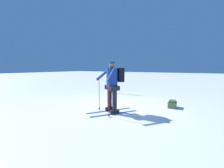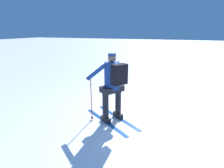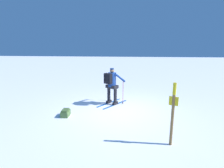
# 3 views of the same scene
# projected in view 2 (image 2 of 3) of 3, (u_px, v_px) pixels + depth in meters

# --- Properties ---
(ground_plane) EXTENTS (80.00, 80.00, 0.00)m
(ground_plane) POSITION_uv_depth(u_px,v_px,m) (143.00, 118.00, 4.58)
(ground_plane) COLOR white
(skier) EXTENTS (1.66, 1.32, 1.70)m
(skier) POSITION_uv_depth(u_px,v_px,m) (113.00, 83.00, 4.17)
(skier) COLOR #144C9E
(skier) RESTS_ON ground_plane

